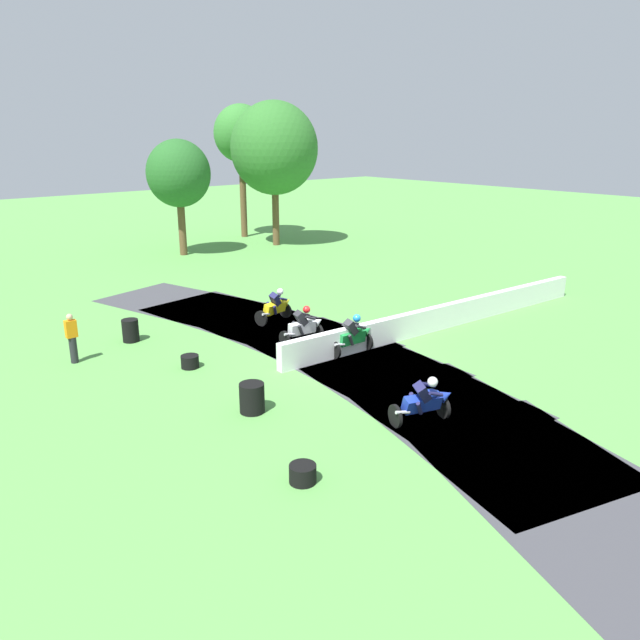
{
  "coord_description": "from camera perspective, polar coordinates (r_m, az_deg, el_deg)",
  "views": [
    {
      "loc": [
        -13.06,
        -14.04,
        7.1
      ],
      "look_at": [
        -0.0,
        1.27,
        0.9
      ],
      "focal_mm": 34.38,
      "sensor_mm": 36.0,
      "label": 1
    }
  ],
  "objects": [
    {
      "name": "ground_plane",
      "position": [
        20.45,
        2.32,
        -3.21
      ],
      "size": [
        120.0,
        120.0,
        0.0
      ],
      "primitive_type": "plane",
      "color": "#569947"
    },
    {
      "name": "track_asphalt",
      "position": [
        20.04,
        0.8,
        -3.61
      ],
      "size": [
        7.67,
        26.29,
        0.01
      ],
      "color": "#3D3D42",
      "rests_on": "ground"
    },
    {
      "name": "safety_barrier",
      "position": [
        23.65,
        11.78,
        0.42
      ],
      "size": [
        15.23,
        1.22,
        0.9
      ],
      "primitive_type": "cube",
      "rotation": [
        0.0,
        0.0,
        -1.63
      ],
      "color": "white",
      "rests_on": "ground"
    },
    {
      "name": "motorcycle_lead_blue",
      "position": [
        15.75,
        9.76,
        -7.39
      ],
      "size": [
        1.68,
        1.19,
        1.42
      ],
      "color": "black",
      "rests_on": "ground"
    },
    {
      "name": "motorcycle_chase_green",
      "position": [
        20.27,
        3.14,
        -1.42
      ],
      "size": [
        1.69,
        0.75,
        1.42
      ],
      "color": "black",
      "rests_on": "ground"
    },
    {
      "name": "motorcycle_trailing_white",
      "position": [
        21.22,
        -1.5,
        -0.54
      ],
      "size": [
        1.7,
        0.78,
        1.42
      ],
      "color": "black",
      "rests_on": "ground"
    },
    {
      "name": "motorcycle_fourth_yellow",
      "position": [
        23.79,
        -4.08,
        1.33
      ],
      "size": [
        1.71,
        1.0,
        1.43
      ],
      "color": "black",
      "rests_on": "ground"
    },
    {
      "name": "tire_stack_near",
      "position": [
        13.32,
        -1.62,
        -14.1
      ],
      "size": [
        0.58,
        0.58,
        0.4
      ],
      "color": "black",
      "rests_on": "ground"
    },
    {
      "name": "tire_stack_mid_a",
      "position": [
        16.33,
        -6.35,
        -7.21
      ],
      "size": [
        0.67,
        0.67,
        0.8
      ],
      "color": "black",
      "rests_on": "ground"
    },
    {
      "name": "tire_stack_mid_b",
      "position": [
        19.67,
        -12.01,
        -3.8
      ],
      "size": [
        0.56,
        0.56,
        0.4
      ],
      "color": "black",
      "rests_on": "ground"
    },
    {
      "name": "tire_stack_far",
      "position": [
        22.57,
        -17.23,
        -0.93
      ],
      "size": [
        0.57,
        0.57,
        0.8
      ],
      "color": "black",
      "rests_on": "ground"
    },
    {
      "name": "track_marshal",
      "position": [
        20.98,
        -22.08,
        -1.6
      ],
      "size": [
        0.34,
        0.24,
        1.63
      ],
      "color": "#232328",
      "rests_on": "ground"
    },
    {
      "name": "tree_far_left",
      "position": [
        39.9,
        -4.28,
        15.63
      ],
      "size": [
        5.48,
        5.48,
        8.98
      ],
      "color": "brown",
      "rests_on": "ground"
    },
    {
      "name": "tree_far_right",
      "position": [
        37.41,
        -13.03,
        13.1
      ],
      "size": [
        3.7,
        3.7,
        6.72
      ],
      "color": "brown",
      "rests_on": "ground"
    },
    {
      "name": "tree_behind_barrier",
      "position": [
        43.42,
        -7.37,
        16.73
      ],
      "size": [
        3.65,
        3.65,
        8.9
      ],
      "color": "brown",
      "rests_on": "ground"
    }
  ]
}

